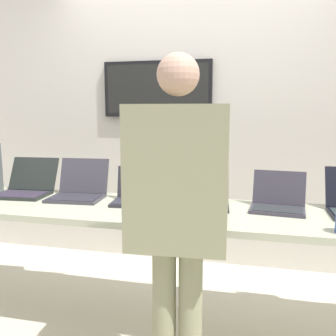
# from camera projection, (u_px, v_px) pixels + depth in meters

# --- Properties ---
(ground) EXTENTS (8.00, 8.00, 0.04)m
(ground) POSITION_uv_depth(u_px,v_px,m) (166.00, 328.00, 2.44)
(ground) COLOR beige
(back_wall) EXTENTS (8.00, 0.11, 2.70)m
(back_wall) POSITION_uv_depth(u_px,v_px,m) (195.00, 117.00, 3.32)
(back_wall) COLOR beige
(back_wall) RESTS_ON ground
(workbench) EXTENTS (3.64, 0.70, 0.80)m
(workbench) POSITION_uv_depth(u_px,v_px,m) (166.00, 216.00, 2.33)
(workbench) COLOR #ADB098
(workbench) RESTS_ON ground
(laptop_station_0) EXTENTS (0.40, 0.41, 0.25)m
(laptop_station_0) POSITION_uv_depth(u_px,v_px,m) (26.00, 187.00, 2.71)
(laptop_station_0) COLOR black
(laptop_station_0) RESTS_ON workbench
(laptop_station_1) EXTENTS (0.38, 0.37, 0.27)m
(laptop_station_1) POSITION_uv_depth(u_px,v_px,m) (79.00, 189.00, 2.60)
(laptop_station_1) COLOR #393640
(laptop_station_1) RESTS_ON workbench
(laptop_station_2) EXTENTS (0.35, 0.30, 0.23)m
(laptop_station_2) POSITION_uv_depth(u_px,v_px,m) (139.00, 195.00, 2.46)
(laptop_station_2) COLOR #26242C
(laptop_station_2) RESTS_ON workbench
(laptop_station_3) EXTENTS (0.33, 0.36, 0.24)m
(laptop_station_3) POSITION_uv_depth(u_px,v_px,m) (205.00, 197.00, 2.39)
(laptop_station_3) COLOR #272628
(laptop_station_3) RESTS_ON workbench
(laptop_station_4) EXTENTS (0.35, 0.32, 0.23)m
(laptop_station_4) POSITION_uv_depth(u_px,v_px,m) (278.00, 201.00, 2.29)
(laptop_station_4) COLOR #383441
(laptop_station_4) RESTS_ON workbench
(person) EXTENTS (0.45, 0.60, 1.65)m
(person) POSITION_uv_depth(u_px,v_px,m) (178.00, 203.00, 1.65)
(person) COLOR gray
(person) RESTS_ON ground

